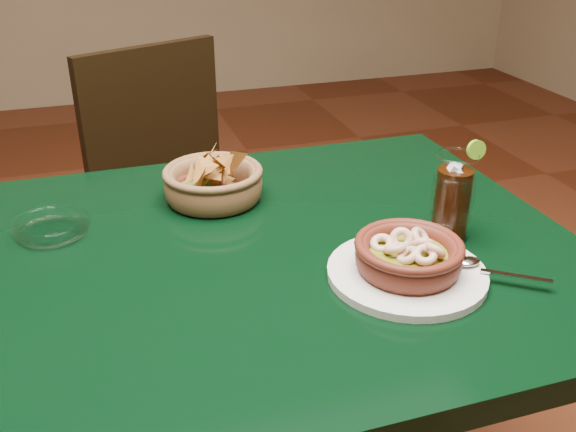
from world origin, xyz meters
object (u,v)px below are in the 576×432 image
object	(u,v)px
chip_basket	(213,183)
cola_drink	(453,197)
shrimp_plate	(408,259)
dining_table	(200,312)
dining_chair	(183,208)

from	to	relation	value
chip_basket	cola_drink	bearing A→B (deg)	-37.55
shrimp_plate	cola_drink	xyz separation A→B (m)	(0.12, 0.09, 0.04)
chip_basket	dining_table	bearing A→B (deg)	-109.48
dining_chair	chip_basket	world-z (taller)	dining_chair
shrimp_plate	chip_basket	world-z (taller)	chip_basket
dining_chair	shrimp_plate	bearing A→B (deg)	-76.81
shrimp_plate	chip_basket	size ratio (longest dim) A/B	1.39
shrimp_plate	dining_table	bearing A→B (deg)	152.52
dining_table	chip_basket	world-z (taller)	chip_basket
dining_table	shrimp_plate	world-z (taller)	shrimp_plate
cola_drink	dining_chair	bearing A→B (deg)	112.83
dining_table	chip_basket	distance (m)	0.25
dining_chair	dining_table	bearing A→B (deg)	-96.58
shrimp_plate	chip_basket	bearing A→B (deg)	121.37
dining_table	dining_chair	bearing A→B (deg)	83.42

